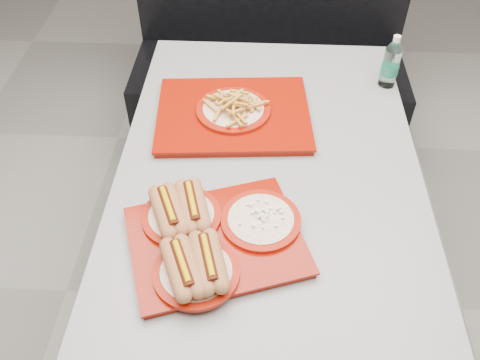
# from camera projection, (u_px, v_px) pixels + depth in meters

# --- Properties ---
(ground) EXTENTS (6.00, 6.00, 0.00)m
(ground) POSITION_uv_depth(u_px,v_px,m) (261.00, 300.00, 2.05)
(ground) COLOR gray
(ground) RESTS_ON ground
(diner_table) EXTENTS (0.92, 1.42, 0.75)m
(diner_table) POSITION_uv_depth(u_px,v_px,m) (267.00, 203.00, 1.63)
(diner_table) COLOR black
(diner_table) RESTS_ON ground
(booth_bench) EXTENTS (1.30, 0.57, 1.35)m
(booth_bench) POSITION_uv_depth(u_px,v_px,m) (269.00, 64.00, 2.53)
(booth_bench) COLOR black
(booth_bench) RESTS_ON ground
(tray_near) EXTENTS (0.52, 0.46, 0.09)m
(tray_near) POSITION_uv_depth(u_px,v_px,m) (209.00, 237.00, 1.28)
(tray_near) COLOR #840F03
(tray_near) RESTS_ON diner_table
(tray_far) EXTENTS (0.52, 0.42, 0.10)m
(tray_far) POSITION_uv_depth(u_px,v_px,m) (233.00, 112.00, 1.65)
(tray_far) COLOR #840F03
(tray_far) RESTS_ON diner_table
(water_bottle) EXTENTS (0.06, 0.06, 0.19)m
(water_bottle) POSITION_uv_depth(u_px,v_px,m) (391.00, 64.00, 1.75)
(water_bottle) COLOR silver
(water_bottle) RESTS_ON diner_table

